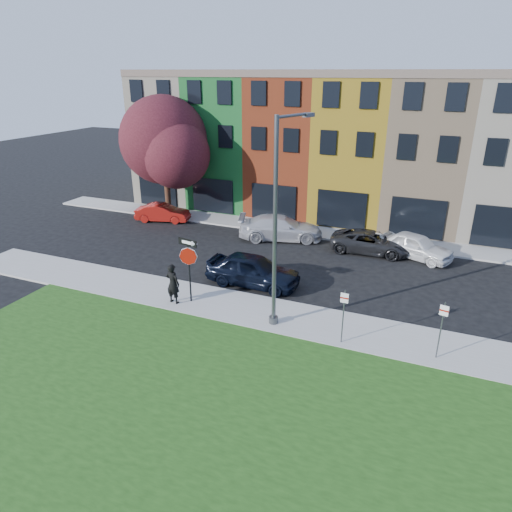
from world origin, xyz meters
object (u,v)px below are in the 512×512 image
at_px(sedan_near, 253,270).
at_px(street_lamp, 278,226).
at_px(stop_sign, 188,257).
at_px(man, 173,284).

relative_size(sedan_near, street_lamp, 0.56).
bearing_deg(street_lamp, stop_sign, -165.22).
height_order(man, sedan_near, man).
xyz_separation_m(sedan_near, street_lamp, (2.49, -3.25, 3.72)).
xyz_separation_m(stop_sign, man, (-0.68, -0.42, -1.28)).
bearing_deg(street_lamp, sedan_near, 144.82).
bearing_deg(stop_sign, sedan_near, 67.41).
distance_m(stop_sign, street_lamp, 4.95).
distance_m(sedan_near, street_lamp, 5.53).
bearing_deg(stop_sign, street_lamp, 7.56).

